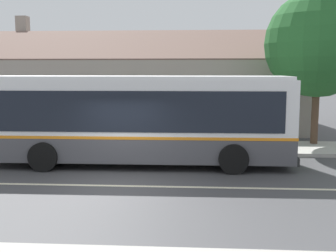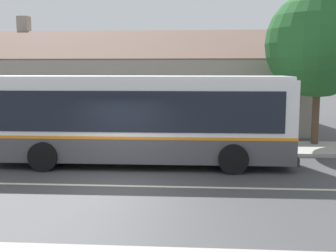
{
  "view_description": "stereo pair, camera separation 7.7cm",
  "coord_description": "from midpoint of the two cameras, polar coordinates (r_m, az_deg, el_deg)",
  "views": [
    {
      "loc": [
        2.34,
        -12.01,
        3.42
      ],
      "look_at": [
        1.35,
        3.26,
        1.37
      ],
      "focal_mm": 45.0,
      "sensor_mm": 36.0,
      "label": 1
    },
    {
      "loc": [
        2.42,
        -12.0,
        3.42
      ],
      "look_at": [
        1.35,
        3.26,
        1.37
      ],
      "focal_mm": 45.0,
      "sensor_mm": 36.0,
      "label": 2
    }
  ],
  "objects": [
    {
      "name": "sidewalk_far",
      "position": [
        18.47,
        -3.48,
        -2.81
      ],
      "size": [
        60.0,
        3.0,
        0.15
      ],
      "primitive_type": "cube",
      "color": "#ADAAA3",
      "rests_on": "ground"
    },
    {
      "name": "lane_divider_stripe",
      "position": [
        12.71,
        -7.03,
        -8.02
      ],
      "size": [
        60.0,
        0.16,
        0.01
      ],
      "primitive_type": "cube",
      "color": "beige",
      "rests_on": "ground"
    },
    {
      "name": "community_building",
      "position": [
        26.66,
        -7.12,
        4.69
      ],
      "size": [
        22.7,
        9.73,
        6.83
      ],
      "color": "gray",
      "rests_on": "ground"
    },
    {
      "name": "bench_down_street",
      "position": [
        18.7,
        -14.81,
        -1.39
      ],
      "size": [
        1.69,
        0.51,
        0.94
      ],
      "color": "#4C4C4C",
      "rests_on": "sidewalk_far"
    },
    {
      "name": "street_tree_primary",
      "position": [
        19.66,
        19.87,
        10.4
      ],
      "size": [
        4.63,
        4.63,
        6.85
      ],
      "color": "#4C3828",
      "rests_on": "ground"
    },
    {
      "name": "transit_bus",
      "position": [
        15.16,
        -4.14,
        1.17
      ],
      "size": [
        11.03,
        2.84,
        3.2
      ],
      "color": "#47474C",
      "rests_on": "ground"
    },
    {
      "name": "ground_plane",
      "position": [
        12.71,
        -7.03,
        -8.04
      ],
      "size": [
        300.0,
        300.0,
        0.0
      ],
      "primitive_type": "plane",
      "color": "#424244"
    }
  ]
}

